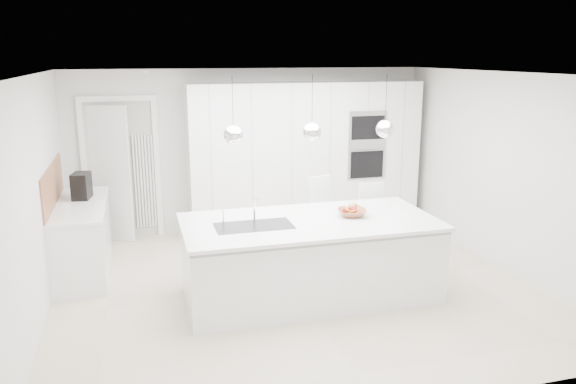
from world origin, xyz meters
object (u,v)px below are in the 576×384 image
object	(u,v)px
fruit_bowl	(352,213)
espresso_machine	(81,186)
island_base	(311,261)
bar_stool_right	(374,225)
bar_stool_left	(322,222)

from	to	relation	value
fruit_bowl	espresso_machine	distance (m)	3.48
fruit_bowl	island_base	bearing A→B (deg)	-171.68
fruit_bowl	bar_stool_right	xyz separation A→B (m)	(0.62, 0.73, -0.41)
bar_stool_right	bar_stool_left	bearing A→B (deg)	170.37
island_base	bar_stool_left	world-z (taller)	bar_stool_left
bar_stool_left	bar_stool_right	world-z (taller)	bar_stool_left
espresso_machine	fruit_bowl	bearing A→B (deg)	-18.85
bar_stool_left	bar_stool_right	xyz separation A→B (m)	(0.68, -0.14, -0.05)
espresso_machine	bar_stool_right	xyz separation A→B (m)	(3.67, -0.94, -0.54)
espresso_machine	bar_stool_left	xyz separation A→B (m)	(2.98, -0.80, -0.49)
espresso_machine	bar_stool_right	world-z (taller)	espresso_machine
fruit_bowl	espresso_machine	world-z (taller)	espresso_machine
bar_stool_left	bar_stool_right	bearing A→B (deg)	-32.79
bar_stool_left	espresso_machine	bearing A→B (deg)	144.20
fruit_bowl	bar_stool_right	bearing A→B (deg)	49.69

